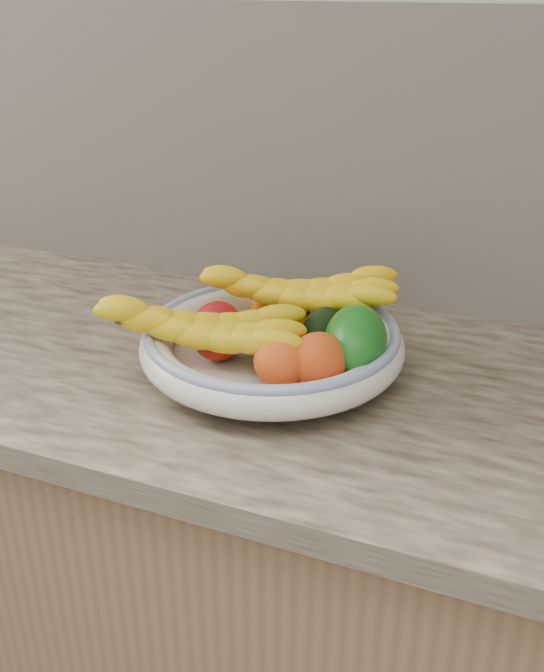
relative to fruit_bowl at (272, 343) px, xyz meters
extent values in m
cube|color=silver|center=(0.00, 0.34, 0.40)|extent=(4.00, 0.10, 2.70)
cube|color=brown|center=(0.00, 0.02, -0.52)|extent=(2.40, 0.62, 0.86)
cube|color=tan|center=(0.00, 0.02, -0.07)|extent=(2.44, 0.66, 0.04)
cube|color=beige|center=(0.00, 0.33, 0.20)|extent=(2.40, 0.02, 0.50)
cylinder|color=silver|center=(0.00, 0.00, -0.04)|extent=(0.13, 0.13, 0.02)
cylinder|color=silver|center=(0.00, 0.00, -0.03)|extent=(0.32, 0.32, 0.01)
torus|color=silver|center=(0.00, 0.00, 0.00)|extent=(0.39, 0.39, 0.05)
torus|color=#3955A1|center=(0.00, 0.00, 0.02)|extent=(0.37, 0.37, 0.02)
ellipsoid|color=orange|center=(-0.05, 0.10, 0.01)|extent=(0.06, 0.06, 0.05)
ellipsoid|color=#FF6005|center=(0.05, 0.11, 0.01)|extent=(0.06, 0.06, 0.05)
ellipsoid|color=orange|center=(0.01, 0.08, 0.01)|extent=(0.06, 0.06, 0.04)
ellipsoid|color=#A10D16|center=(-0.09, 0.01, 0.01)|extent=(0.08, 0.08, 0.07)
ellipsoid|color=#A71205|center=(-0.07, -0.04, 0.01)|extent=(0.08, 0.08, 0.06)
ellipsoid|color=black|center=(0.00, -0.01, 0.02)|extent=(0.10, 0.11, 0.06)
ellipsoid|color=black|center=(0.07, 0.04, 0.02)|extent=(0.07, 0.10, 0.06)
ellipsoid|color=#105913|center=(0.13, 0.00, 0.03)|extent=(0.15, 0.16, 0.12)
ellipsoid|color=orange|center=(0.04, -0.08, 0.02)|extent=(0.09, 0.09, 0.07)
ellipsoid|color=orange|center=(0.09, -0.06, 0.02)|extent=(0.10, 0.10, 0.08)
camera|label=1|loc=(0.37, -0.91, 0.49)|focal=40.00mm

